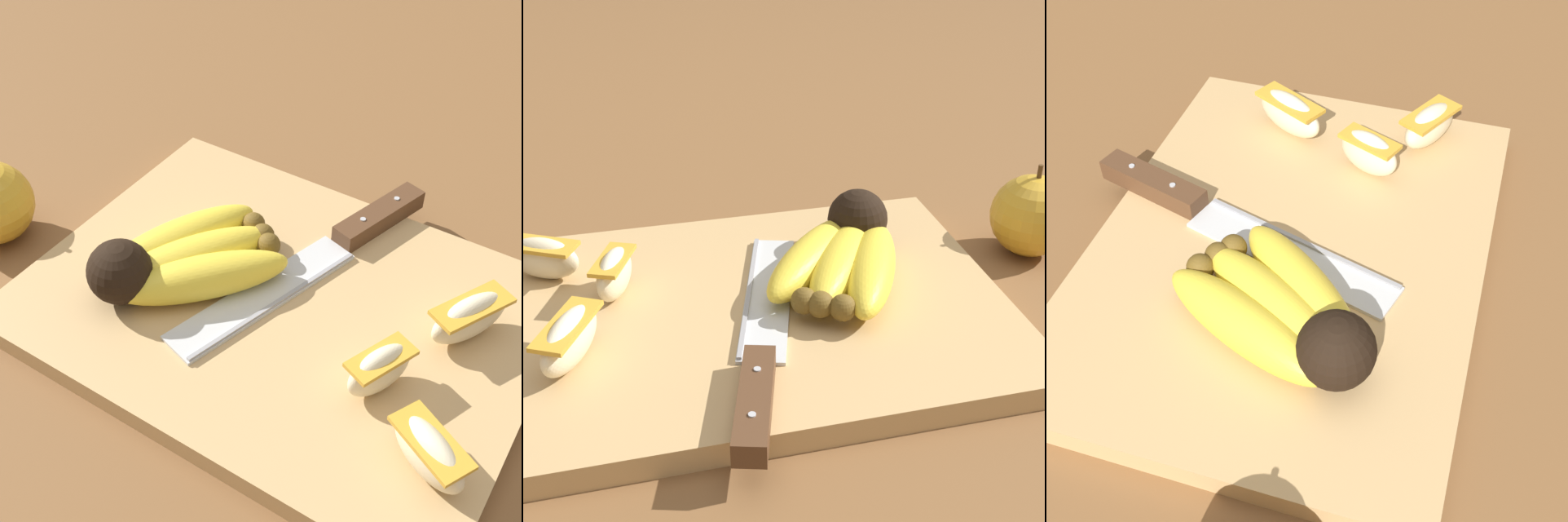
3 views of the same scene
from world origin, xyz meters
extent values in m
plane|color=brown|center=(0.00, 0.00, 0.00)|extent=(6.00, 6.00, 0.00)
cube|color=tan|center=(0.00, 0.00, 0.01)|extent=(0.41, 0.30, 0.02)
sphere|color=black|center=(0.11, 0.07, 0.05)|extent=(0.05, 0.05, 0.05)
ellipsoid|color=yellow|center=(0.06, 0.03, 0.04)|extent=(0.12, 0.13, 0.04)
sphere|color=brown|center=(0.03, -0.03, 0.04)|extent=(0.02, 0.02, 0.02)
ellipsoid|color=yellow|center=(0.08, 0.01, 0.04)|extent=(0.11, 0.14, 0.04)
sphere|color=brown|center=(0.05, -0.04, 0.04)|extent=(0.02, 0.02, 0.02)
ellipsoid|color=yellow|center=(0.10, 0.00, 0.04)|extent=(0.09, 0.15, 0.04)
sphere|color=brown|center=(0.06, -0.05, 0.04)|extent=(0.02, 0.02, 0.02)
cube|color=silver|center=(0.01, 0.01, 0.02)|extent=(0.08, 0.18, 0.00)
cube|color=#99999E|center=(0.00, 0.01, 0.02)|extent=(0.05, 0.17, 0.00)
cube|color=#51331E|center=(-0.02, -0.13, 0.03)|extent=(0.05, 0.10, 0.02)
cylinder|color=#B2B2B7|center=(-0.03, -0.15, 0.04)|extent=(0.00, 0.01, 0.00)
cylinder|color=#B2B2B7|center=(-0.02, -0.11, 0.04)|extent=(0.00, 0.01, 0.00)
ellipsoid|color=beige|center=(-0.14, -0.04, 0.04)|extent=(0.05, 0.07, 0.04)
cube|color=gold|center=(-0.14, -0.04, 0.05)|extent=(0.05, 0.07, 0.00)
ellipsoid|color=beige|center=(-0.16, 0.08, 0.04)|extent=(0.07, 0.05, 0.04)
cube|color=gold|center=(-0.16, 0.08, 0.05)|extent=(0.06, 0.05, 0.00)
ellipsoid|color=beige|center=(-0.10, 0.04, 0.04)|extent=(0.04, 0.06, 0.04)
cube|color=gold|center=(-0.10, 0.04, 0.05)|extent=(0.04, 0.06, 0.00)
camera|label=1|loc=(-0.21, 0.35, 0.45)|focal=49.63mm
camera|label=2|loc=(-0.10, -0.51, 0.36)|focal=53.17mm
camera|label=3|loc=(0.37, 0.13, 0.42)|focal=48.91mm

